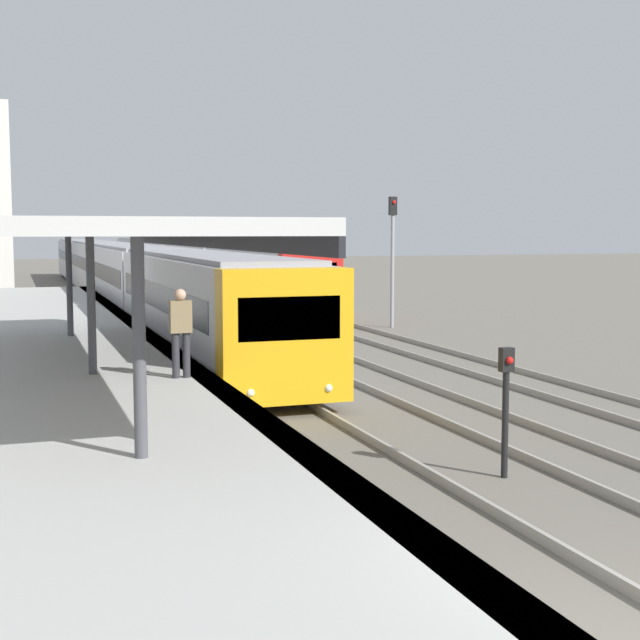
{
  "coord_description": "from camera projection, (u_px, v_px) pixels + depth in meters",
  "views": [
    {
      "loc": [
        -5.09,
        -5.87,
        3.67
      ],
      "look_at": [
        1.66,
        13.62,
        1.63
      ],
      "focal_mm": 50.0,
      "sensor_mm": 36.0,
      "label": 1
    }
  ],
  "objects": [
    {
      "name": "signal_mast_far",
      "position": [
        393.0,
        246.0,
        33.94
      ],
      "size": [
        0.28,
        0.29,
        5.0
      ],
      "color": "gray",
      "rests_on": "ground_plane"
    },
    {
      "name": "train_far",
      "position": [
        182.0,
        259.0,
        64.77
      ],
      "size": [
        2.66,
        59.8,
        3.06
      ],
      "color": "red",
      "rests_on": "ground_plane"
    },
    {
      "name": "train_near",
      "position": [
        115.0,
        270.0,
        46.46
      ],
      "size": [
        2.69,
        61.84,
        3.08
      ],
      "color": "gold",
      "rests_on": "ground_plane"
    },
    {
      "name": "signal_post_near",
      "position": [
        506.0,
        398.0,
        13.23
      ],
      "size": [
        0.2,
        0.21,
        1.97
      ],
      "color": "black",
      "rests_on": "ground_plane"
    },
    {
      "name": "person_on_platform",
      "position": [
        181.0,
        328.0,
        16.54
      ],
      "size": [
        0.4,
        0.22,
        1.66
      ],
      "color": "#2D2D33",
      "rests_on": "station_platform"
    },
    {
      "name": "platform_canopy",
      "position": [
        92.0,
        230.0,
        16.82
      ],
      "size": [
        4.0,
        16.8,
        2.87
      ],
      "color": "beige",
      "rests_on": "station_platform"
    }
  ]
}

